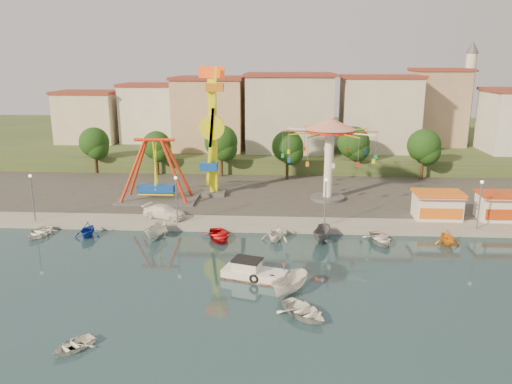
# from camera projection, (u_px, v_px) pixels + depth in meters

# --- Properties ---
(ground) EXTENTS (200.00, 200.00, 0.00)m
(ground) POSITION_uv_depth(u_px,v_px,m) (240.00, 281.00, 41.69)
(ground) COLOR #132C34
(ground) RESTS_ON ground
(quay_deck) EXTENTS (200.00, 100.00, 0.60)m
(quay_deck) POSITION_uv_depth(u_px,v_px,m) (267.00, 149.00, 101.42)
(quay_deck) COLOR #9E998E
(quay_deck) RESTS_ON ground
(asphalt_pad) EXTENTS (90.00, 28.00, 0.01)m
(asphalt_pad) POSITION_uv_depth(u_px,v_px,m) (259.00, 186.00, 70.47)
(asphalt_pad) COLOR #4C4944
(asphalt_pad) RESTS_ON quay_deck
(hill_terrace) EXTENTS (200.00, 60.00, 3.00)m
(hill_terrace) POSITION_uv_depth(u_px,v_px,m) (268.00, 139.00, 105.93)
(hill_terrace) COLOR #384C26
(hill_terrace) RESTS_ON ground
(pirate_ship_ride) EXTENTS (10.00, 5.00, 8.00)m
(pirate_ship_ride) POSITION_uv_depth(u_px,v_px,m) (156.00, 172.00, 62.12)
(pirate_ship_ride) COLOR #59595E
(pirate_ship_ride) RESTS_ON quay_deck
(kamikaze_tower) EXTENTS (3.20, 3.10, 16.50)m
(kamikaze_tower) POSITION_uv_depth(u_px,v_px,m) (213.00, 135.00, 63.79)
(kamikaze_tower) COLOR #59595E
(kamikaze_tower) RESTS_ON quay_deck
(wave_swinger) EXTENTS (11.60, 11.60, 10.40)m
(wave_swinger) POSITION_uv_depth(u_px,v_px,m) (330.00, 140.00, 61.91)
(wave_swinger) COLOR #59595E
(wave_swinger) RESTS_ON quay_deck
(booth_left) EXTENTS (5.40, 3.78, 3.08)m
(booth_left) POSITION_uv_depth(u_px,v_px,m) (437.00, 205.00, 55.86)
(booth_left) COLOR white
(booth_left) RESTS_ON quay_deck
(booth_mid) EXTENTS (5.40, 3.78, 3.08)m
(booth_mid) POSITION_uv_depth(u_px,v_px,m) (502.00, 206.00, 55.46)
(booth_mid) COLOR white
(booth_mid) RESTS_ON quay_deck
(lamp_post_0) EXTENTS (0.14, 0.14, 5.00)m
(lamp_post_0) POSITION_uv_depth(u_px,v_px,m) (33.00, 199.00, 54.79)
(lamp_post_0) COLOR #59595E
(lamp_post_0) RESTS_ON quay_deck
(lamp_post_1) EXTENTS (0.14, 0.14, 5.00)m
(lamp_post_1) POSITION_uv_depth(u_px,v_px,m) (177.00, 201.00, 53.88)
(lamp_post_1) COLOR #59595E
(lamp_post_1) RESTS_ON quay_deck
(lamp_post_2) EXTENTS (0.14, 0.14, 5.00)m
(lamp_post_2) POSITION_uv_depth(u_px,v_px,m) (325.00, 204.00, 52.98)
(lamp_post_2) COLOR #59595E
(lamp_post_2) RESTS_ON quay_deck
(lamp_post_3) EXTENTS (0.14, 0.14, 5.00)m
(lamp_post_3) POSITION_uv_depth(u_px,v_px,m) (479.00, 206.00, 52.07)
(lamp_post_3) COLOR #59595E
(lamp_post_3) RESTS_ON quay_deck
(tree_0) EXTENTS (4.60, 4.60, 7.19)m
(tree_0) POSITION_uv_depth(u_px,v_px,m) (94.00, 142.00, 77.42)
(tree_0) COLOR #382314
(tree_0) RESTS_ON quay_deck
(tree_1) EXTENTS (4.35, 4.35, 6.80)m
(tree_1) POSITION_uv_depth(u_px,v_px,m) (157.00, 145.00, 76.21)
(tree_1) COLOR #382314
(tree_1) RESTS_ON quay_deck
(tree_2) EXTENTS (5.02, 5.02, 7.85)m
(tree_2) POSITION_uv_depth(u_px,v_px,m) (221.00, 142.00, 75.04)
(tree_2) COLOR #382314
(tree_2) RESTS_ON quay_deck
(tree_3) EXTENTS (4.68, 4.68, 7.32)m
(tree_3) POSITION_uv_depth(u_px,v_px,m) (287.00, 147.00, 73.18)
(tree_3) COLOR #382314
(tree_3) RESTS_ON quay_deck
(tree_4) EXTENTS (4.86, 4.86, 7.60)m
(tree_4) POSITION_uv_depth(u_px,v_px,m) (354.00, 143.00, 75.45)
(tree_4) COLOR #382314
(tree_4) RESTS_ON quay_deck
(tree_5) EXTENTS (4.83, 4.83, 7.54)m
(tree_5) POSITION_uv_depth(u_px,v_px,m) (424.00, 145.00, 73.14)
(tree_5) COLOR #382314
(tree_5) RESTS_ON quay_deck
(building_0) EXTENTS (9.26, 9.53, 11.87)m
(building_0) POSITION_uv_depth(u_px,v_px,m) (70.00, 113.00, 85.71)
(building_0) COLOR beige
(building_0) RESTS_ON hill_terrace
(building_1) EXTENTS (12.33, 9.01, 8.63)m
(building_1) POSITION_uv_depth(u_px,v_px,m) (148.00, 120.00, 90.57)
(building_1) COLOR silver
(building_1) RESTS_ON hill_terrace
(building_2) EXTENTS (11.95, 9.28, 11.23)m
(building_2) POSITION_uv_depth(u_px,v_px,m) (220.00, 113.00, 90.05)
(building_2) COLOR tan
(building_2) RESTS_ON hill_terrace
(building_3) EXTENTS (12.59, 10.50, 9.20)m
(building_3) POSITION_uv_depth(u_px,v_px,m) (297.00, 121.00, 86.49)
(building_3) COLOR beige
(building_3) RESTS_ON hill_terrace
(building_4) EXTENTS (10.75, 9.23, 9.24)m
(building_4) POSITION_uv_depth(u_px,v_px,m) (372.00, 119.00, 89.00)
(building_4) COLOR beige
(building_4) RESTS_ON hill_terrace
(building_5) EXTENTS (12.77, 10.96, 11.21)m
(building_5) POSITION_uv_depth(u_px,v_px,m) (452.00, 115.00, 86.19)
(building_5) COLOR tan
(building_5) RESTS_ON hill_terrace
(minaret) EXTENTS (2.80, 2.80, 18.00)m
(minaret) POSITION_uv_depth(u_px,v_px,m) (468.00, 91.00, 88.51)
(minaret) COLOR silver
(minaret) RESTS_ON hill_terrace
(cabin_motorboat) EXTENTS (5.72, 3.47, 1.89)m
(cabin_motorboat) POSITION_uv_depth(u_px,v_px,m) (253.00, 273.00, 42.01)
(cabin_motorboat) COLOR white
(cabin_motorboat) RESTS_ON ground
(rowboat_a) EXTENTS (4.88, 5.02, 0.85)m
(rowboat_a) POSITION_uv_depth(u_px,v_px,m) (304.00, 311.00, 35.85)
(rowboat_a) COLOR white
(rowboat_a) RESTS_ON ground
(rowboat_b) EXTENTS (3.39, 3.56, 0.60)m
(rowboat_b) POSITION_uv_depth(u_px,v_px,m) (73.00, 345.00, 31.77)
(rowboat_b) COLOR white
(rowboat_b) RESTS_ON ground
(skiff) EXTENTS (3.77, 4.49, 1.67)m
(skiff) POSITION_uv_depth(u_px,v_px,m) (290.00, 285.00, 39.03)
(skiff) COLOR white
(skiff) RESTS_ON ground
(van) EXTENTS (5.37, 3.55, 1.45)m
(van) POSITION_uv_depth(u_px,v_px,m) (165.00, 212.00, 56.18)
(van) COLOR white
(van) RESTS_ON quay_deck
(moored_boat_0) EXTENTS (3.10, 4.09, 0.80)m
(moored_boat_0) POSITION_uv_depth(u_px,v_px,m) (39.00, 232.00, 52.28)
(moored_boat_0) COLOR white
(moored_boat_0) RESTS_ON ground
(moored_boat_1) EXTENTS (2.67, 3.08, 1.60)m
(moored_boat_1) POSITION_uv_depth(u_px,v_px,m) (87.00, 230.00, 51.89)
(moored_boat_1) COLOR #12349F
(moored_boat_1) RESTS_ON ground
(moored_boat_2) EXTENTS (2.30, 4.11, 1.50)m
(moored_boat_2) POSITION_uv_depth(u_px,v_px,m) (156.00, 231.00, 51.49)
(moored_boat_2) COLOR silver
(moored_boat_2) RESTS_ON ground
(moored_boat_3) EXTENTS (4.11, 4.92, 0.88)m
(moored_boat_3) POSITION_uv_depth(u_px,v_px,m) (218.00, 235.00, 51.20)
(moored_boat_3) COLOR red
(moored_boat_3) RESTS_ON ground
(moored_boat_4) EXTENTS (3.63, 3.94, 1.73)m
(moored_boat_4) POSITION_uv_depth(u_px,v_px,m) (276.00, 233.00, 50.76)
(moored_boat_4) COLOR white
(moored_boat_4) RESTS_ON ground
(moored_boat_5) EXTENTS (2.49, 4.22, 1.53)m
(moored_boat_5) POSITION_uv_depth(u_px,v_px,m) (322.00, 234.00, 50.52)
(moored_boat_5) COLOR #5D5D62
(moored_boat_5) RESTS_ON ground
(moored_boat_6) EXTENTS (3.51, 4.46, 0.84)m
(moored_boat_6) POSITION_uv_depth(u_px,v_px,m) (380.00, 239.00, 50.28)
(moored_boat_6) COLOR silver
(moored_boat_6) RESTS_ON ground
(moored_boat_7) EXTENTS (2.68, 3.05, 1.52)m
(moored_boat_7) POSITION_uv_depth(u_px,v_px,m) (447.00, 237.00, 49.82)
(moored_boat_7) COLOR orange
(moored_boat_7) RESTS_ON ground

